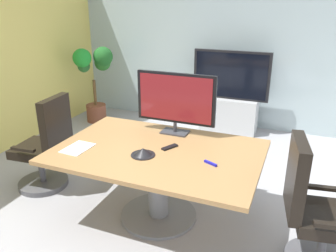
{
  "coord_description": "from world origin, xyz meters",
  "views": [
    {
      "loc": [
        1.29,
        -2.64,
        2.07
      ],
      "look_at": [
        0.11,
        0.25,
        0.88
      ],
      "focal_mm": 36.35,
      "sensor_mm": 36.0,
      "label": 1
    }
  ],
  "objects_px": {
    "office_chair_right": "(314,217)",
    "conference_phone": "(143,152)",
    "conference_table": "(158,167)",
    "remote_control": "(170,147)",
    "tv_monitor": "(176,100)",
    "potted_plant": "(95,75)",
    "wall_display_unit": "(229,105)",
    "office_chair_left": "(46,151)"
  },
  "relations": [
    {
      "from": "conference_phone",
      "to": "remote_control",
      "type": "distance_m",
      "value": 0.29
    },
    {
      "from": "office_chair_right",
      "to": "remote_control",
      "type": "relative_size",
      "value": 6.41
    },
    {
      "from": "wall_display_unit",
      "to": "office_chair_left",
      "type": "bearing_deg",
      "value": -120.51
    },
    {
      "from": "office_chair_right",
      "to": "wall_display_unit",
      "type": "relative_size",
      "value": 0.83
    },
    {
      "from": "conference_phone",
      "to": "remote_control",
      "type": "height_order",
      "value": "conference_phone"
    },
    {
      "from": "office_chair_left",
      "to": "potted_plant",
      "type": "relative_size",
      "value": 0.83
    },
    {
      "from": "office_chair_right",
      "to": "tv_monitor",
      "type": "xyz_separation_m",
      "value": [
        -1.4,
        0.61,
        0.64
      ]
    },
    {
      "from": "conference_table",
      "to": "remote_control",
      "type": "height_order",
      "value": "remote_control"
    },
    {
      "from": "office_chair_left",
      "to": "wall_display_unit",
      "type": "relative_size",
      "value": 0.83
    },
    {
      "from": "conference_table",
      "to": "office_chair_left",
      "type": "bearing_deg",
      "value": 178.16
    },
    {
      "from": "conference_table",
      "to": "tv_monitor",
      "type": "bearing_deg",
      "value": 90.62
    },
    {
      "from": "tv_monitor",
      "to": "potted_plant",
      "type": "distance_m",
      "value": 2.72
    },
    {
      "from": "conference_table",
      "to": "conference_phone",
      "type": "relative_size",
      "value": 8.67
    },
    {
      "from": "office_chair_right",
      "to": "potted_plant",
      "type": "xyz_separation_m",
      "value": [
        -3.51,
        2.3,
        0.38
      ]
    },
    {
      "from": "office_chair_right",
      "to": "tv_monitor",
      "type": "height_order",
      "value": "tv_monitor"
    },
    {
      "from": "office_chair_right",
      "to": "office_chair_left",
      "type": "bearing_deg",
      "value": 76.85
    },
    {
      "from": "conference_phone",
      "to": "remote_control",
      "type": "xyz_separation_m",
      "value": [
        0.16,
        0.24,
        -0.02
      ]
    },
    {
      "from": "conference_table",
      "to": "potted_plant",
      "type": "relative_size",
      "value": 1.45
    },
    {
      "from": "office_chair_right",
      "to": "wall_display_unit",
      "type": "bearing_deg",
      "value": 15.8
    },
    {
      "from": "conference_table",
      "to": "tv_monitor",
      "type": "distance_m",
      "value": 0.71
    },
    {
      "from": "conference_table",
      "to": "potted_plant",
      "type": "xyz_separation_m",
      "value": [
        -2.12,
        2.16,
        0.28
      ]
    },
    {
      "from": "remote_control",
      "to": "potted_plant",
      "type": "bearing_deg",
      "value": 164.03
    },
    {
      "from": "office_chair_right",
      "to": "potted_plant",
      "type": "height_order",
      "value": "potted_plant"
    },
    {
      "from": "wall_display_unit",
      "to": "conference_phone",
      "type": "xyz_separation_m",
      "value": [
        -0.19,
        -2.76,
        0.32
      ]
    },
    {
      "from": "office_chair_right",
      "to": "conference_phone",
      "type": "distance_m",
      "value": 1.5
    },
    {
      "from": "wall_display_unit",
      "to": "conference_table",
      "type": "bearing_deg",
      "value": -92.41
    },
    {
      "from": "office_chair_right",
      "to": "conference_phone",
      "type": "bearing_deg",
      "value": 81.4
    },
    {
      "from": "office_chair_left",
      "to": "tv_monitor",
      "type": "xyz_separation_m",
      "value": [
        1.39,
        0.42,
        0.64
      ]
    },
    {
      "from": "conference_table",
      "to": "wall_display_unit",
      "type": "relative_size",
      "value": 1.46
    },
    {
      "from": "potted_plant",
      "to": "conference_phone",
      "type": "bearing_deg",
      "value": -48.67
    },
    {
      "from": "conference_table",
      "to": "remote_control",
      "type": "distance_m",
      "value": 0.22
    },
    {
      "from": "potted_plant",
      "to": "wall_display_unit",
      "type": "bearing_deg",
      "value": 11.1
    },
    {
      "from": "conference_table",
      "to": "office_chair_right",
      "type": "xyz_separation_m",
      "value": [
        1.4,
        -0.14,
        -0.1
      ]
    },
    {
      "from": "office_chair_right",
      "to": "conference_phone",
      "type": "xyz_separation_m",
      "value": [
        -1.47,
        -0.02,
        0.31
      ]
    },
    {
      "from": "conference_table",
      "to": "conference_phone",
      "type": "height_order",
      "value": "conference_phone"
    },
    {
      "from": "office_chair_left",
      "to": "remote_control",
      "type": "xyz_separation_m",
      "value": [
        1.48,
        0.03,
        0.29
      ]
    },
    {
      "from": "conference_table",
      "to": "office_chair_left",
      "type": "relative_size",
      "value": 1.75
    },
    {
      "from": "conference_phone",
      "to": "remote_control",
      "type": "bearing_deg",
      "value": 55.36
    },
    {
      "from": "remote_control",
      "to": "conference_phone",
      "type": "bearing_deg",
      "value": -97.26
    },
    {
      "from": "office_chair_left",
      "to": "office_chair_right",
      "type": "distance_m",
      "value": 2.8
    },
    {
      "from": "conference_table",
      "to": "remote_control",
      "type": "relative_size",
      "value": 11.21
    },
    {
      "from": "office_chair_right",
      "to": "remote_control",
      "type": "bearing_deg",
      "value": 71.15
    }
  ]
}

